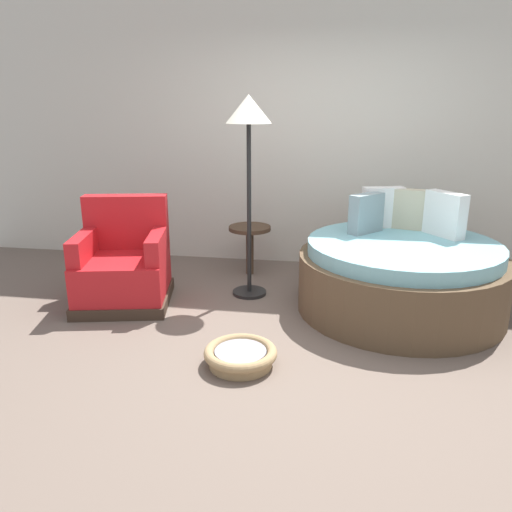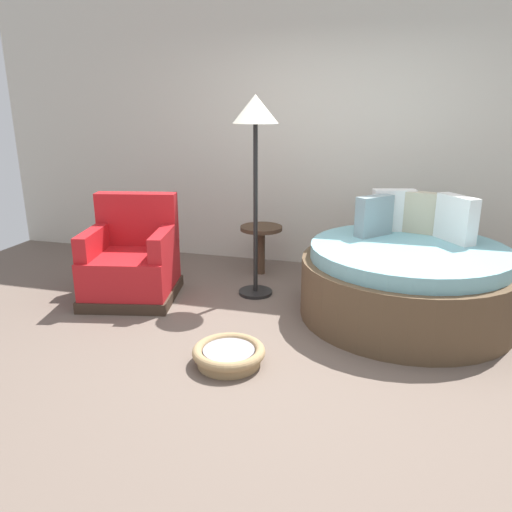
{
  "view_description": "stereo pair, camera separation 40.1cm",
  "coord_description": "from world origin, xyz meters",
  "px_view_note": "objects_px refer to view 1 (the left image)",
  "views": [
    {
      "loc": [
        0.21,
        -3.31,
        1.73
      ],
      "look_at": [
        -0.41,
        0.48,
        0.55
      ],
      "focal_mm": 34.44,
      "sensor_mm": 36.0,
      "label": 1
    },
    {
      "loc": [
        0.6,
        -3.22,
        1.73
      ],
      "look_at": [
        -0.41,
        0.48,
        0.55
      ],
      "focal_mm": 34.44,
      "sensor_mm": 36.0,
      "label": 2
    }
  ],
  "objects_px": {
    "round_daybed": "(400,275)",
    "floor_lamp": "(249,129)",
    "red_armchair": "(124,267)",
    "pet_basket": "(241,355)",
    "side_table": "(250,235)"
  },
  "relations": [
    {
      "from": "red_armchair",
      "to": "floor_lamp",
      "type": "distance_m",
      "value": 1.66
    },
    {
      "from": "pet_basket",
      "to": "side_table",
      "type": "height_order",
      "value": "side_table"
    },
    {
      "from": "red_armchair",
      "to": "round_daybed",
      "type": "bearing_deg",
      "value": 4.92
    },
    {
      "from": "round_daybed",
      "to": "pet_basket",
      "type": "height_order",
      "value": "round_daybed"
    },
    {
      "from": "side_table",
      "to": "pet_basket",
      "type": "bearing_deg",
      "value": -81.97
    },
    {
      "from": "red_armchair",
      "to": "floor_lamp",
      "type": "height_order",
      "value": "floor_lamp"
    },
    {
      "from": "side_table",
      "to": "floor_lamp",
      "type": "distance_m",
      "value": 1.26
    },
    {
      "from": "pet_basket",
      "to": "floor_lamp",
      "type": "relative_size",
      "value": 0.28
    },
    {
      "from": "red_armchair",
      "to": "pet_basket",
      "type": "relative_size",
      "value": 1.86
    },
    {
      "from": "side_table",
      "to": "round_daybed",
      "type": "bearing_deg",
      "value": -26.84
    },
    {
      "from": "pet_basket",
      "to": "side_table",
      "type": "xyz_separation_m",
      "value": [
        -0.27,
        1.92,
        0.35
      ]
    },
    {
      "from": "red_armchair",
      "to": "side_table",
      "type": "relative_size",
      "value": 1.82
    },
    {
      "from": "red_armchair",
      "to": "pet_basket",
      "type": "bearing_deg",
      "value": -37.69
    },
    {
      "from": "round_daybed",
      "to": "red_armchair",
      "type": "height_order",
      "value": "round_daybed"
    },
    {
      "from": "round_daybed",
      "to": "floor_lamp",
      "type": "xyz_separation_m",
      "value": [
        -1.36,
        0.15,
        1.21
      ]
    }
  ]
}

